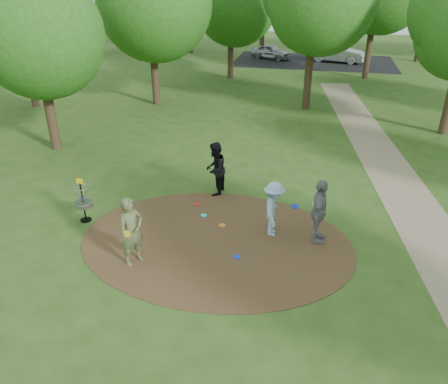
# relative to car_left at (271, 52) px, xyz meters

# --- Properties ---
(ground) EXTENTS (100.00, 100.00, 0.00)m
(ground) POSITION_rel_car_left_xyz_m (1.92, -30.49, -0.63)
(ground) COLOR #2D5119
(ground) RESTS_ON ground
(dirt_clearing) EXTENTS (8.40, 8.40, 0.02)m
(dirt_clearing) POSITION_rel_car_left_xyz_m (1.92, -30.49, -0.62)
(dirt_clearing) COLOR #47301C
(dirt_clearing) RESTS_ON ground
(footpath) EXTENTS (7.55, 39.89, 0.01)m
(footpath) POSITION_rel_car_left_xyz_m (8.42, -28.49, -0.62)
(footpath) COLOR #8C7A5B
(footpath) RESTS_ON ground
(parking_lot) EXTENTS (14.00, 8.00, 0.01)m
(parking_lot) POSITION_rel_car_left_xyz_m (3.92, -0.49, -0.62)
(parking_lot) COLOR black
(parking_lot) RESTS_ON ground
(player_observer_with_disc) EXTENTS (0.81, 0.89, 2.04)m
(player_observer_with_disc) POSITION_rel_car_left_xyz_m (-0.10, -31.99, 0.40)
(player_observer_with_disc) COLOR #546037
(player_observer_with_disc) RESTS_ON ground
(player_throwing_with_disc) EXTENTS (1.15, 1.19, 1.79)m
(player_throwing_with_disc) POSITION_rel_car_left_xyz_m (3.57, -29.70, 0.27)
(player_throwing_with_disc) COLOR #9BC2E7
(player_throwing_with_disc) RESTS_ON ground
(player_walking_with_disc) EXTENTS (0.81, 1.01, 1.99)m
(player_walking_with_disc) POSITION_rel_car_left_xyz_m (1.18, -27.37, 0.37)
(player_walking_with_disc) COLOR black
(player_walking_with_disc) RESTS_ON ground
(player_waiting_with_disc) EXTENTS (0.63, 1.25, 2.04)m
(player_waiting_with_disc) POSITION_rel_car_left_xyz_m (4.93, -29.80, 0.40)
(player_waiting_with_disc) COLOR gray
(player_waiting_with_disc) RESTS_ON ground
(disc_ground_cyan) EXTENTS (0.22, 0.22, 0.02)m
(disc_ground_cyan) POSITION_rel_car_left_xyz_m (1.18, -29.08, -0.60)
(disc_ground_cyan) COLOR #1CE4D4
(disc_ground_cyan) RESTS_ON dirt_clearing
(disc_ground_blue) EXTENTS (0.22, 0.22, 0.02)m
(disc_ground_blue) POSITION_rel_car_left_xyz_m (2.70, -31.18, -0.60)
(disc_ground_blue) COLOR blue
(disc_ground_blue) RESTS_ON dirt_clearing
(disc_ground_red) EXTENTS (0.22, 0.22, 0.02)m
(disc_ground_red) POSITION_rel_car_left_xyz_m (0.77, -28.39, -0.60)
(disc_ground_red) COLOR red
(disc_ground_red) RESTS_ON dirt_clearing
(car_left) EXTENTS (3.95, 2.81, 1.25)m
(car_left) POSITION_rel_car_left_xyz_m (0.00, 0.00, 0.00)
(car_left) COLOR #9D9FA4
(car_left) RESTS_ON ground
(car_right) EXTENTS (5.01, 2.52, 1.58)m
(car_right) POSITION_rel_car_left_xyz_m (5.87, -0.41, 0.16)
(car_right) COLOR #B0B3B8
(car_right) RESTS_ON ground
(disc_ground_orange) EXTENTS (0.22, 0.22, 0.02)m
(disc_ground_orange) POSITION_rel_car_left_xyz_m (1.93, -29.58, -0.60)
(disc_ground_orange) COLOR orange
(disc_ground_orange) RESTS_ON dirt_clearing
(disc_golf_basket) EXTENTS (0.63, 0.63, 1.54)m
(disc_golf_basket) POSITION_rel_car_left_xyz_m (-2.58, -30.19, 0.25)
(disc_golf_basket) COLOR black
(disc_golf_basket) RESTS_ON ground
(tree_ring) EXTENTS (36.78, 45.33, 9.25)m
(tree_ring) POSITION_rel_car_left_xyz_m (3.94, -19.87, 4.63)
(tree_ring) COLOR #332316
(tree_ring) RESTS_ON ground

